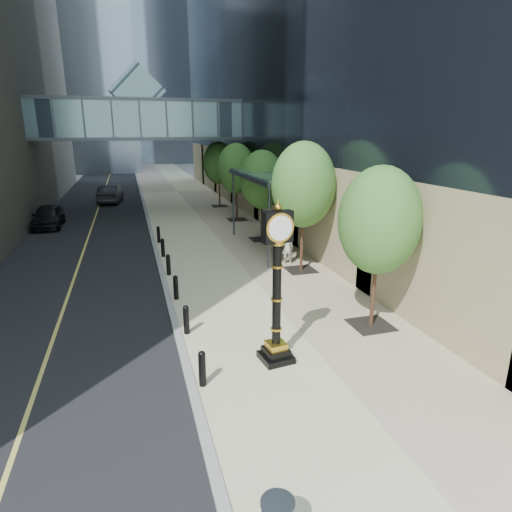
{
  "coord_description": "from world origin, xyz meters",
  "views": [
    {
      "loc": [
        -4.17,
        -9.05,
        6.63
      ],
      "look_at": [
        0.24,
        5.91,
        2.06
      ],
      "focal_mm": 30.0,
      "sensor_mm": 36.0,
      "label": 1
    }
  ],
  "objects_px": {
    "street_clock": "(277,296)",
    "pedestrian": "(287,248)",
    "car_far": "(110,194)",
    "car_near": "(48,216)"
  },
  "relations": [
    {
      "from": "street_clock",
      "to": "pedestrian",
      "type": "height_order",
      "value": "street_clock"
    },
    {
      "from": "car_far",
      "to": "pedestrian",
      "type": "bearing_deg",
      "value": 118.56
    },
    {
      "from": "pedestrian",
      "to": "car_far",
      "type": "bearing_deg",
      "value": -57.02
    },
    {
      "from": "street_clock",
      "to": "car_near",
      "type": "distance_m",
      "value": 24.21
    },
    {
      "from": "car_near",
      "to": "car_far",
      "type": "distance_m",
      "value": 11.06
    },
    {
      "from": "car_far",
      "to": "street_clock",
      "type": "bearing_deg",
      "value": 106.67
    },
    {
      "from": "street_clock",
      "to": "pedestrian",
      "type": "xyz_separation_m",
      "value": [
        3.73,
        9.05,
        -1.22
      ]
    },
    {
      "from": "car_near",
      "to": "car_far",
      "type": "bearing_deg",
      "value": 69.17
    },
    {
      "from": "pedestrian",
      "to": "car_near",
      "type": "bearing_deg",
      "value": -33.48
    },
    {
      "from": "pedestrian",
      "to": "car_far",
      "type": "distance_m",
      "value": 25.29
    }
  ]
}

